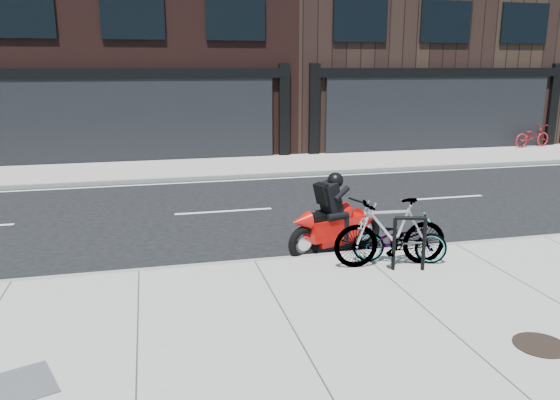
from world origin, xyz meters
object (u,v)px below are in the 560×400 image
object	(u,v)px
manhole_cover	(540,345)
bicycle_rear	(391,233)
bike_rack	(409,239)
bicycle_front	(400,239)
utility_grate	(16,386)
bicycle_far	(532,136)
motorcycle	(340,220)

from	to	relation	value
manhole_cover	bicycle_rear	bearing A→B (deg)	101.93
bike_rack	bicycle_front	xyz separation A→B (m)	(0.01, 0.37, -0.12)
utility_grate	manhole_cover	bearing A→B (deg)	-5.32
bicycle_rear	manhole_cover	bearing A→B (deg)	16.78
bicycle_far	utility_grate	distance (m)	22.53
bike_rack	bicycle_rear	xyz separation A→B (m)	(-0.22, 0.26, 0.04)
bicycle_far	manhole_cover	distance (m)	18.64
bicycle_rear	manhole_cover	size ratio (longest dim) A/B	3.02
bicycle_front	bicycle_far	world-z (taller)	bicycle_far
bicycle_front	motorcycle	xyz separation A→B (m)	(-0.72, 1.08, 0.09)
bicycle_front	utility_grate	size ratio (longest dim) A/B	2.18
motorcycle	bicycle_far	distance (m)	16.33
bicycle_rear	bicycle_far	distance (m)	16.78
motorcycle	manhole_cover	xyz separation A→B (m)	(1.13, -4.23, -0.51)
bicycle_rear	bicycle_far	world-z (taller)	bicycle_rear
bike_rack	bicycle_front	world-z (taller)	bike_rack
bicycle_rear	motorcycle	distance (m)	1.29
bicycle_front	bicycle_rear	distance (m)	0.31
bike_rack	bicycle_far	world-z (taller)	bicycle_far
manhole_cover	utility_grate	xyz separation A→B (m)	(-6.14, 0.57, 0.00)
manhole_cover	bike_rack	bearing A→B (deg)	98.61
bicycle_rear	motorcycle	size ratio (longest dim) A/B	0.96
utility_grate	bicycle_rear	bearing A→B (deg)	24.15
bicycle_front	manhole_cover	world-z (taller)	bicycle_front
utility_grate	bike_rack	bearing A→B (deg)	21.08
motorcycle	bicycle_rear	bearing A→B (deg)	-85.51
bicycle_far	motorcycle	bearing A→B (deg)	121.84
bike_rack	bicycle_rear	distance (m)	0.34
motorcycle	utility_grate	distance (m)	6.23
bicycle_far	bicycle_front	bearing A→B (deg)	126.30
bicycle_rear	utility_grate	bearing A→B (deg)	-61.00
bicycle_rear	bike_rack	bearing A→B (deg)	45.20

